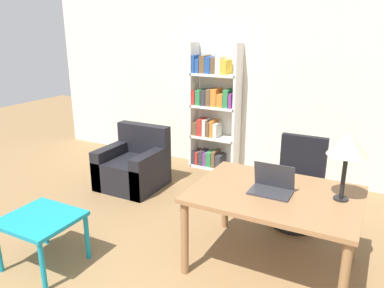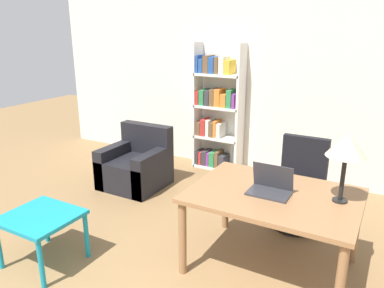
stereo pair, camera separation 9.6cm
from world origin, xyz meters
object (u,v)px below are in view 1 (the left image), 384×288
object	(u,v)px
office_chair	(298,185)
side_table_blue	(41,224)
bookshelf	(212,111)
armchair	(134,167)
laptop	(272,186)
table_lamp	(348,145)
desk	(275,202)

from	to	relation	value
office_chair	side_table_blue	bearing A→B (deg)	-134.62
bookshelf	office_chair	bearing A→B (deg)	-35.60
office_chair	armchair	size ratio (longest dim) A/B	1.19
laptop	armchair	xyz separation A→B (m)	(-2.16, 0.92, -0.52)
office_chair	side_table_blue	xyz separation A→B (m)	(-1.86, -1.88, -0.02)
bookshelf	side_table_blue	bearing A→B (deg)	-95.61
table_lamp	desk	bearing A→B (deg)	-167.46
office_chair	bookshelf	xyz separation A→B (m)	(-1.56, 1.12, 0.45)
laptop	table_lamp	world-z (taller)	table_lamp
office_chair	armchair	bearing A→B (deg)	-179.42
laptop	table_lamp	xyz separation A→B (m)	(0.55, 0.12, 0.42)
bookshelf	armchair	bearing A→B (deg)	-119.64
armchair	desk	bearing A→B (deg)	-22.47
side_table_blue	laptop	bearing A→B (deg)	27.56
laptop	bookshelf	size ratio (longest dim) A/B	0.19
desk	side_table_blue	distance (m)	2.09
side_table_blue	bookshelf	distance (m)	3.05
side_table_blue	armchair	world-z (taller)	armchair
laptop	bookshelf	distance (m)	2.56
desk	armchair	bearing A→B (deg)	157.53
desk	office_chair	world-z (taller)	office_chair
desk	office_chair	size ratio (longest dim) A/B	1.46
armchair	side_table_blue	bearing A→B (deg)	-79.22
desk	bookshelf	bearing A→B (deg)	127.08
table_lamp	office_chair	size ratio (longest dim) A/B	0.60
side_table_blue	bookshelf	size ratio (longest dim) A/B	0.33
desk	armchair	xyz separation A→B (m)	(-2.20, 0.91, -0.37)
armchair	bookshelf	distance (m)	1.45
side_table_blue	desk	bearing A→B (deg)	27.27
side_table_blue	bookshelf	bearing A→B (deg)	84.39
desk	laptop	size ratio (longest dim) A/B	4.00
table_lamp	laptop	bearing A→B (deg)	-167.60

